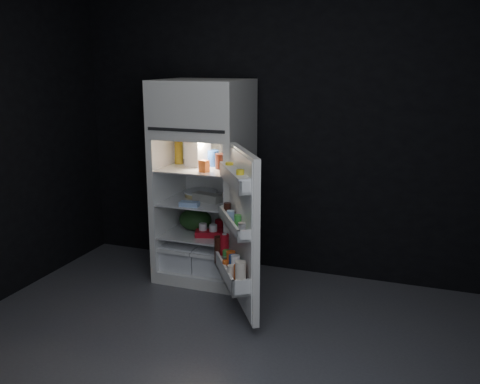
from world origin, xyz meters
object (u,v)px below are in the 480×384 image
at_px(fridge_door, 240,233).
at_px(yogurt_tray, 209,233).
at_px(egg_carton, 207,198).
at_px(milk_jug, 197,153).
at_px(refrigerator, 205,174).

xyz_separation_m(fridge_door, yogurt_tray, (-0.49, 0.55, -0.23)).
bearing_deg(egg_carton, milk_jug, 166.99).
bearing_deg(yogurt_tray, fridge_door, -65.76).
bearing_deg(milk_jug, fridge_door, -27.55).
bearing_deg(egg_carton, fridge_door, -33.49).
relative_size(fridge_door, milk_jug, 5.08).
distance_m(refrigerator, egg_carton, 0.22).
distance_m(fridge_door, milk_jug, 1.04).
distance_m(refrigerator, fridge_door, 0.95).
bearing_deg(milk_jug, yogurt_tray, -19.34).
height_order(refrigerator, yogurt_tray, refrigerator).
bearing_deg(refrigerator, egg_carton, -57.19).
height_order(refrigerator, milk_jug, refrigerator).
bearing_deg(yogurt_tray, milk_jug, 124.63).
bearing_deg(yogurt_tray, egg_carton, 106.58).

